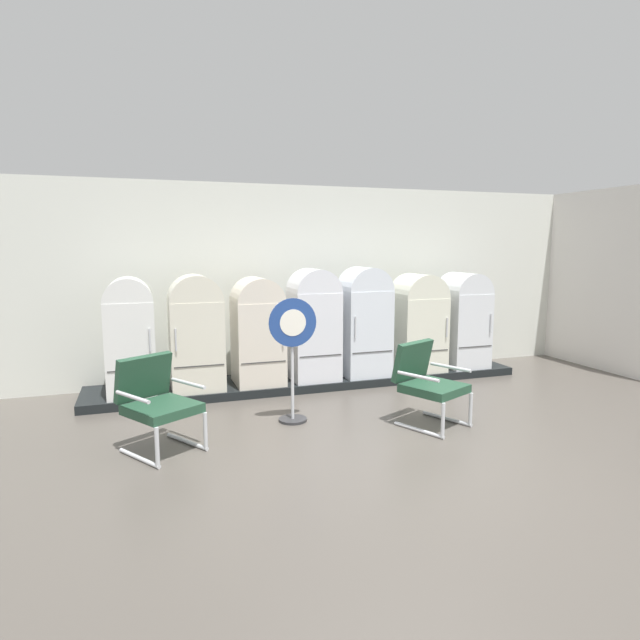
{
  "coord_description": "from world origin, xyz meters",
  "views": [
    {
      "loc": [
        -2.27,
        -3.98,
        1.97
      ],
      "look_at": [
        0.02,
        2.75,
        0.96
      ],
      "focal_mm": 29.69,
      "sensor_mm": 36.0,
      "label": 1
    }
  ],
  "objects_px": {
    "refrigerator_6": "(463,317)",
    "armchair_right": "(427,380)",
    "refrigerator_1": "(196,329)",
    "refrigerator_4": "(364,318)",
    "refrigerator_0": "(130,333)",
    "refrigerator_5": "(418,320)",
    "refrigerator_2": "(258,328)",
    "sign_stand": "(293,358)",
    "armchair_left": "(156,399)",
    "refrigerator_3": "(314,321)"
  },
  "relations": [
    {
      "from": "refrigerator_2",
      "to": "refrigerator_1",
      "type": "bearing_deg",
      "value": -177.03
    },
    {
      "from": "refrigerator_3",
      "to": "refrigerator_5",
      "type": "bearing_deg",
      "value": 0.75
    },
    {
      "from": "refrigerator_0",
      "to": "sign_stand",
      "type": "relative_size",
      "value": 1.05
    },
    {
      "from": "armchair_left",
      "to": "refrigerator_2",
      "type": "bearing_deg",
      "value": 51.82
    },
    {
      "from": "refrigerator_1",
      "to": "armchair_right",
      "type": "bearing_deg",
      "value": -39.52
    },
    {
      "from": "refrigerator_6",
      "to": "sign_stand",
      "type": "xyz_separation_m",
      "value": [
        -3.11,
        -1.37,
        -0.14
      ]
    },
    {
      "from": "armchair_right",
      "to": "refrigerator_4",
      "type": "bearing_deg",
      "value": 87.99
    },
    {
      "from": "refrigerator_5",
      "to": "refrigerator_6",
      "type": "relative_size",
      "value": 1.0
    },
    {
      "from": "refrigerator_3",
      "to": "sign_stand",
      "type": "distance_m",
      "value": 1.51
    },
    {
      "from": "refrigerator_1",
      "to": "sign_stand",
      "type": "height_order",
      "value": "refrigerator_1"
    },
    {
      "from": "refrigerator_4",
      "to": "armchair_right",
      "type": "height_order",
      "value": "refrigerator_4"
    },
    {
      "from": "refrigerator_4",
      "to": "armchair_right",
      "type": "xyz_separation_m",
      "value": [
        -0.07,
        -1.89,
        -0.43
      ]
    },
    {
      "from": "refrigerator_0",
      "to": "armchair_right",
      "type": "bearing_deg",
      "value": -31.47
    },
    {
      "from": "refrigerator_3",
      "to": "refrigerator_4",
      "type": "bearing_deg",
      "value": -0.15
    },
    {
      "from": "refrigerator_5",
      "to": "refrigerator_6",
      "type": "distance_m",
      "value": 0.79
    },
    {
      "from": "refrigerator_4",
      "to": "refrigerator_6",
      "type": "height_order",
      "value": "refrigerator_4"
    },
    {
      "from": "refrigerator_1",
      "to": "sign_stand",
      "type": "bearing_deg",
      "value": -55.52
    },
    {
      "from": "refrigerator_1",
      "to": "refrigerator_4",
      "type": "distance_m",
      "value": 2.35
    },
    {
      "from": "refrigerator_1",
      "to": "refrigerator_6",
      "type": "distance_m",
      "value": 4.03
    },
    {
      "from": "refrigerator_5",
      "to": "armchair_right",
      "type": "height_order",
      "value": "refrigerator_5"
    },
    {
      "from": "refrigerator_2",
      "to": "armchair_right",
      "type": "height_order",
      "value": "refrigerator_2"
    },
    {
      "from": "armchair_left",
      "to": "refrigerator_6",
      "type": "bearing_deg",
      "value": 20.78
    },
    {
      "from": "refrigerator_0",
      "to": "armchair_right",
      "type": "height_order",
      "value": "refrigerator_0"
    },
    {
      "from": "refrigerator_2",
      "to": "armchair_left",
      "type": "relative_size",
      "value": 1.58
    },
    {
      "from": "armchair_right",
      "to": "sign_stand",
      "type": "bearing_deg",
      "value": 157.9
    },
    {
      "from": "refrigerator_0",
      "to": "refrigerator_3",
      "type": "height_order",
      "value": "refrigerator_3"
    },
    {
      "from": "refrigerator_5",
      "to": "armchair_right",
      "type": "distance_m",
      "value": 2.17
    },
    {
      "from": "refrigerator_0",
      "to": "refrigerator_2",
      "type": "height_order",
      "value": "refrigerator_0"
    },
    {
      "from": "refrigerator_0",
      "to": "refrigerator_1",
      "type": "xyz_separation_m",
      "value": [
        0.8,
        -0.0,
        0.01
      ]
    },
    {
      "from": "refrigerator_1",
      "to": "refrigerator_2",
      "type": "bearing_deg",
      "value": 2.97
    },
    {
      "from": "refrigerator_2",
      "to": "refrigerator_5",
      "type": "relative_size",
      "value": 1.0
    },
    {
      "from": "refrigerator_5",
      "to": "armchair_left",
      "type": "xyz_separation_m",
      "value": [
        -3.79,
        -1.72,
        -0.37
      ]
    },
    {
      "from": "refrigerator_0",
      "to": "refrigerator_1",
      "type": "distance_m",
      "value": 0.8
    },
    {
      "from": "refrigerator_4",
      "to": "refrigerator_6",
      "type": "bearing_deg",
      "value": 1.29
    },
    {
      "from": "refrigerator_6",
      "to": "sign_stand",
      "type": "height_order",
      "value": "refrigerator_6"
    },
    {
      "from": "armchair_left",
      "to": "sign_stand",
      "type": "distance_m",
      "value": 1.53
    },
    {
      "from": "refrigerator_2",
      "to": "refrigerator_5",
      "type": "xyz_separation_m",
      "value": [
        2.42,
        -0.02,
        -0.0
      ]
    },
    {
      "from": "refrigerator_4",
      "to": "refrigerator_5",
      "type": "relative_size",
      "value": 1.08
    },
    {
      "from": "refrigerator_5",
      "to": "refrigerator_6",
      "type": "xyz_separation_m",
      "value": [
        0.79,
        0.01,
        0.01
      ]
    },
    {
      "from": "refrigerator_4",
      "to": "refrigerator_1",
      "type": "bearing_deg",
      "value": -179.94
    },
    {
      "from": "refrigerator_5",
      "to": "refrigerator_6",
      "type": "bearing_deg",
      "value": 1.03
    },
    {
      "from": "refrigerator_2",
      "to": "refrigerator_4",
      "type": "height_order",
      "value": "refrigerator_4"
    },
    {
      "from": "refrigerator_0",
      "to": "sign_stand",
      "type": "bearing_deg",
      "value": -37.86
    },
    {
      "from": "refrigerator_6",
      "to": "armchair_right",
      "type": "xyz_separation_m",
      "value": [
        -1.74,
        -1.93,
        -0.38
      ]
    },
    {
      "from": "refrigerator_6",
      "to": "sign_stand",
      "type": "distance_m",
      "value": 3.4
    },
    {
      "from": "refrigerator_3",
      "to": "armchair_right",
      "type": "xyz_separation_m",
      "value": [
        0.69,
        -1.89,
        -0.43
      ]
    },
    {
      "from": "refrigerator_2",
      "to": "refrigerator_4",
      "type": "distance_m",
      "value": 1.54
    },
    {
      "from": "refrigerator_4",
      "to": "armchair_right",
      "type": "relative_size",
      "value": 1.71
    },
    {
      "from": "refrigerator_2",
      "to": "refrigerator_4",
      "type": "xyz_separation_m",
      "value": [
        1.54,
        -0.04,
        0.07
      ]
    },
    {
      "from": "refrigerator_3",
      "to": "refrigerator_4",
      "type": "height_order",
      "value": "refrigerator_4"
    }
  ]
}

